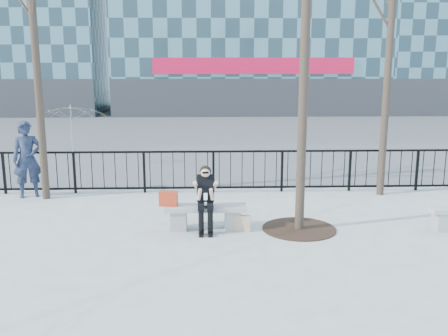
{
  "coord_description": "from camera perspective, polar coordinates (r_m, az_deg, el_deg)",
  "views": [
    {
      "loc": [
        0.03,
        -9.73,
        3.3
      ],
      "look_at": [
        0.4,
        0.8,
        1.1
      ],
      "focal_mm": 40.0,
      "sensor_mm": 36.0,
      "label": 1
    }
  ],
  "objects": [
    {
      "name": "bench_main",
      "position": [
        10.18,
        -2.1,
        -5.34
      ],
      "size": [
        1.65,
        0.46,
        0.49
      ],
      "color": "gray",
      "rests_on": "ground"
    },
    {
      "name": "seated_woman",
      "position": [
        9.93,
        -2.12,
        -3.58
      ],
      "size": [
        0.5,
        0.64,
        1.34
      ],
      "color": "black",
      "rests_on": "ground"
    },
    {
      "name": "handbag",
      "position": [
        10.14,
        -6.37,
        -3.49
      ],
      "size": [
        0.39,
        0.23,
        0.3
      ],
      "primitive_type": "cube",
      "rotation": [
        0.0,
        0.0,
        -0.16
      ],
      "color": "#B22D15",
      "rests_on": "bench_main"
    },
    {
      "name": "tree_grate",
      "position": [
        10.35,
        8.57,
        -6.87
      ],
      "size": [
        1.5,
        1.5,
        0.02
      ],
      "primitive_type": "cylinder",
      "color": "black",
      "rests_on": "ground"
    },
    {
      "name": "street_surface",
      "position": [
        24.95,
        -2.06,
        4.18
      ],
      "size": [
        60.0,
        23.0,
        0.01
      ],
      "primitive_type": "cube",
      "color": "#474747",
      "rests_on": "ground"
    },
    {
      "name": "shopping_bag",
      "position": [
        10.1,
        2.09,
        -6.32
      ],
      "size": [
        0.36,
        0.17,
        0.32
      ],
      "primitive_type": "cube",
      "rotation": [
        0.0,
        0.0,
        -0.14
      ],
      "color": "beige",
      "rests_on": "ground"
    },
    {
      "name": "vendor_umbrella",
      "position": [
        16.75,
        -16.95,
        3.49
      ],
      "size": [
        2.94,
        2.96,
        2.06
      ],
      "primitive_type": "imported",
      "rotation": [
        0.0,
        0.0,
        0.38
      ],
      "color": "gold",
      "rests_on": "ground"
    },
    {
      "name": "ground",
      "position": [
        10.28,
        -2.09,
        -6.95
      ],
      "size": [
        120.0,
        120.0,
        0.0
      ],
      "primitive_type": "plane",
      "color": "gray",
      "rests_on": "ground"
    },
    {
      "name": "railing",
      "position": [
        13.03,
        -2.1,
        -0.39
      ],
      "size": [
        14.0,
        0.06,
        1.1
      ],
      "color": "black",
      "rests_on": "ground"
    },
    {
      "name": "standing_man",
      "position": [
        13.41,
        -21.56,
        0.94
      ],
      "size": [
        0.82,
        0.68,
        1.93
      ],
      "primitive_type": "imported",
      "rotation": [
        0.0,
        0.0,
        0.35
      ],
      "color": "black",
      "rests_on": "ground"
    }
  ]
}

